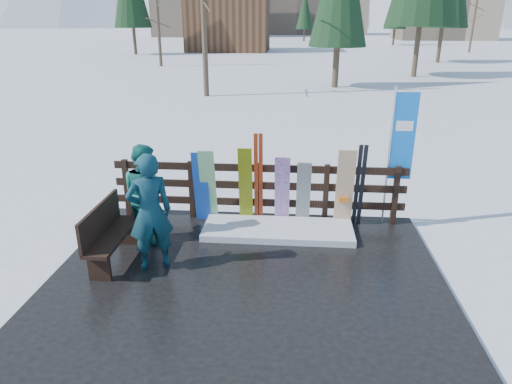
# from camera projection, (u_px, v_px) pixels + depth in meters

# --- Properties ---
(ground) EXTENTS (700.00, 700.00, 0.00)m
(ground) POSITION_uv_depth(u_px,v_px,m) (246.00, 282.00, 6.98)
(ground) COLOR white
(ground) RESTS_ON ground
(deck) EXTENTS (6.00, 5.00, 0.08)m
(deck) POSITION_uv_depth(u_px,v_px,m) (246.00, 280.00, 6.97)
(deck) COLOR black
(deck) RESTS_ON ground
(fence) EXTENTS (5.60, 0.10, 1.15)m
(fence) POSITION_uv_depth(u_px,v_px,m) (258.00, 188.00, 8.77)
(fence) COLOR black
(fence) RESTS_ON deck
(snow_patch) EXTENTS (2.74, 1.00, 0.12)m
(snow_patch) POSITION_uv_depth(u_px,v_px,m) (278.00, 230.00, 8.39)
(snow_patch) COLOR white
(snow_patch) RESTS_ON deck
(bench) EXTENTS (0.41, 1.50, 0.97)m
(bench) POSITION_uv_depth(u_px,v_px,m) (108.00, 232.00, 7.26)
(bench) COLOR black
(bench) RESTS_ON deck
(snowboard_0) EXTENTS (0.29, 0.27, 1.43)m
(snowboard_0) POSITION_uv_depth(u_px,v_px,m) (201.00, 187.00, 8.63)
(snowboard_0) COLOR blue
(snowboard_0) RESTS_ON deck
(snowboard_1) EXTENTS (0.30, 0.34, 1.47)m
(snowboard_1) POSITION_uv_depth(u_px,v_px,m) (208.00, 186.00, 8.61)
(snowboard_1) COLOR white
(snowboard_1) RESTS_ON deck
(snowboard_2) EXTENTS (0.26, 0.29, 1.53)m
(snowboard_2) POSITION_uv_depth(u_px,v_px,m) (246.00, 186.00, 8.55)
(snowboard_2) COLOR #C9DA09
(snowboard_2) RESTS_ON deck
(snowboard_3) EXTENTS (0.28, 0.36, 1.39)m
(snowboard_3) POSITION_uv_depth(u_px,v_px,m) (282.00, 190.00, 8.52)
(snowboard_3) COLOR silver
(snowboard_3) RESTS_ON deck
(snowboard_4) EXTENTS (0.26, 0.36, 1.30)m
(snowboard_4) POSITION_uv_depth(u_px,v_px,m) (303.00, 193.00, 8.50)
(snowboard_4) COLOR black
(snowboard_4) RESTS_ON deck
(snowboard_5) EXTENTS (0.33, 0.24, 1.53)m
(snowboard_5) POSITION_uv_depth(u_px,v_px,m) (345.00, 189.00, 8.40)
(snowboard_5) COLOR silver
(snowboard_5) RESTS_ON deck
(ski_pair_a) EXTENTS (0.16, 0.19, 1.78)m
(ski_pair_a) POSITION_uv_depth(u_px,v_px,m) (258.00, 179.00, 8.55)
(ski_pair_a) COLOR maroon
(ski_pair_a) RESTS_ON deck
(ski_pair_b) EXTENTS (0.17, 0.24, 1.62)m
(ski_pair_b) POSITION_uv_depth(u_px,v_px,m) (360.00, 186.00, 8.43)
(ski_pair_b) COLOR black
(ski_pair_b) RESTS_ON deck
(rental_flag) EXTENTS (0.45, 0.04, 2.60)m
(rental_flag) POSITION_uv_depth(u_px,v_px,m) (400.00, 142.00, 8.28)
(rental_flag) COLOR silver
(rental_flag) RESTS_ON deck
(person_front) EXTENTS (0.81, 0.71, 1.87)m
(person_front) POSITION_uv_depth(u_px,v_px,m) (150.00, 212.00, 6.93)
(person_front) COLOR #125051
(person_front) RESTS_ON deck
(person_back) EXTENTS (1.07, 1.02, 1.73)m
(person_back) POSITION_uv_depth(u_px,v_px,m) (145.00, 193.00, 7.93)
(person_back) COLOR #156A5F
(person_back) RESTS_ON deck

